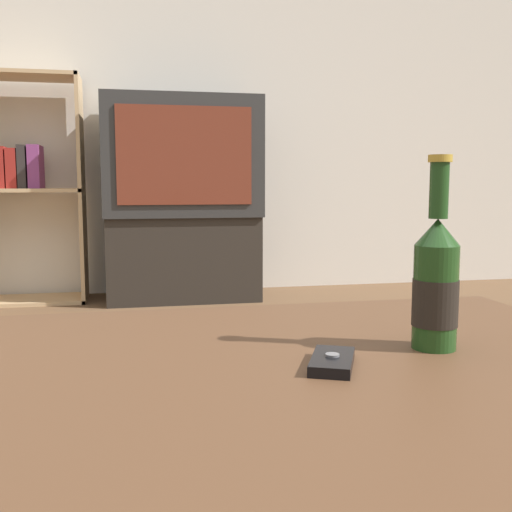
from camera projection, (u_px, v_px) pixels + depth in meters
back_wall at (149, 73)px, 3.52m from camera, size 8.00×0.05×2.60m
coffee_table at (236, 430)px, 0.69m from camera, size 1.17×0.89×0.42m
tv_stand at (183, 258)px, 3.40m from camera, size 0.84×0.42×0.47m
television at (181, 157)px, 3.33m from camera, size 0.86×0.47×0.65m
bookshelf at (21, 182)px, 3.25m from camera, size 0.60×0.30×1.24m
beer_bottle at (436, 283)px, 0.83m from camera, size 0.06×0.06×0.27m
cell_phone at (332, 361)px, 0.75m from camera, size 0.09×0.11×0.02m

